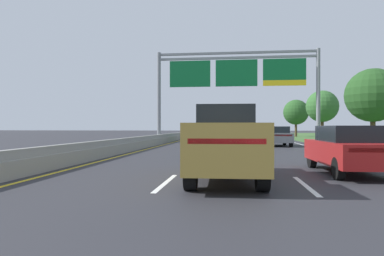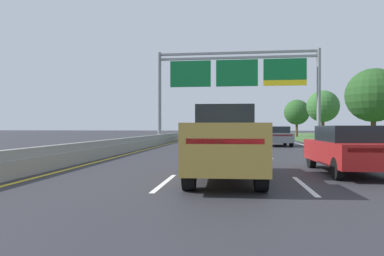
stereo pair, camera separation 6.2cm
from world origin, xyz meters
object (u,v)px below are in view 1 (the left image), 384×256
Objects in this scene: roadside_tree_mid at (373,95)px; roadside_tree_far at (322,106)px; overhead_sign_gantry at (236,77)px; roadside_tree_distant at (296,112)px; car_darkgreen_left_lane_sedan at (196,134)px; car_red_right_lane_sedan at (349,149)px; pickup_truck_gold at (226,142)px; car_grey_right_lane_sedan at (277,136)px.

roadside_tree_far is (0.03, 14.48, 0.05)m from roadside_tree_mid.
roadside_tree_distant is (9.48, 22.90, -2.33)m from overhead_sign_gantry.
car_darkgreen_left_lane_sedan is (-4.03, 2.32, -5.34)m from overhead_sign_gantry.
car_darkgreen_left_lane_sedan is at bearing -153.70° from roadside_tree_far.
overhead_sign_gantry is 13.82m from roadside_tree_far.
car_red_right_lane_sedan is 43.54m from roadside_tree_distant.
pickup_truck_gold is (-0.54, -21.79, -5.08)m from overhead_sign_gantry.
car_darkgreen_left_lane_sedan is at bearing 49.21° from car_grey_right_lane_sedan.
pickup_truck_gold is at bearing 167.27° from car_grey_right_lane_sedan.
roadside_tree_distant is (-0.53, 13.64, -0.09)m from roadside_tree_far.
roadside_tree_distant is (6.23, 26.68, 3.01)m from car_grey_right_lane_sedan.
car_red_right_lane_sedan is 16.54m from roadside_tree_mid.
roadside_tree_mid is at bearing -117.66° from car_darkgreen_left_lane_sedan.
car_red_right_lane_sedan is (3.45, -20.11, -5.34)m from overhead_sign_gantry.
pickup_truck_gold is at bearing -102.64° from roadside_tree_distant.
roadside_tree_mid is at bearing -34.07° from pickup_truck_gold.
roadside_tree_mid is at bearing -25.07° from car_red_right_lane_sedan.
car_grey_right_lane_sedan is at bearing -13.54° from pickup_truck_gold.
car_grey_right_lane_sedan is at bearing 167.88° from roadside_tree_mid.
car_darkgreen_left_lane_sedan is at bearing -123.28° from roadside_tree_distant.
overhead_sign_gantry is at bearing -3.08° from pickup_truck_gold.
car_grey_right_lane_sedan is at bearing -117.40° from roadside_tree_far.
car_red_right_lane_sedan is 0.76× the size of roadside_tree_mid.
car_red_right_lane_sedan is at bearing -113.66° from roadside_tree_mid.
car_grey_right_lane_sedan and car_red_right_lane_sedan have the same top height.
roadside_tree_far is (10.55, 31.05, 2.84)m from pickup_truck_gold.
pickup_truck_gold is 1.23× the size of car_darkgreen_left_lane_sedan.
car_grey_right_lane_sedan is 16.34m from car_red_right_lane_sedan.
overhead_sign_gantry is 2.57× the size of roadside_tree_mid.
overhead_sign_gantry reaches higher than roadside_tree_distant.
car_darkgreen_left_lane_sedan is 16.20m from roadside_tree_mid.
roadside_tree_mid reaches higher than car_red_right_lane_sedan.
overhead_sign_gantry is 2.61× the size of roadside_tree_far.
roadside_tree_distant reaches higher than car_darkgreen_left_lane_sedan.
roadside_tree_mid is 1.01× the size of roadside_tree_distant.
car_red_right_lane_sedan is 0.77× the size of roadside_tree_distant.
roadside_tree_mid is 14.48m from roadside_tree_far.
roadside_tree_far is at bearing -20.42° from pickup_truck_gold.
pickup_truck_gold is 0.94× the size of roadside_tree_far.
pickup_truck_gold is at bearing -91.42° from overhead_sign_gantry.
roadside_tree_distant is at bearing -14.29° from pickup_truck_gold.
car_darkgreen_left_lane_sedan and car_grey_right_lane_sedan have the same top height.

